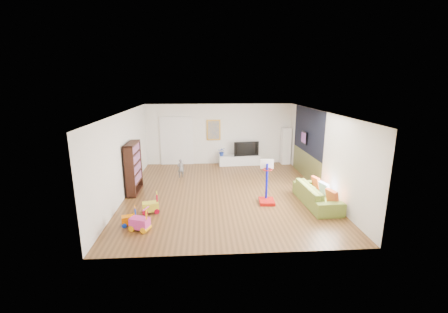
{
  "coord_description": "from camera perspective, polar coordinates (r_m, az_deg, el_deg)",
  "views": [
    {
      "loc": [
        -0.65,
        -9.52,
        3.63
      ],
      "look_at": [
        0.0,
        0.4,
        1.15
      ],
      "focal_mm": 24.0,
      "sensor_mm": 36.0,
      "label": 1
    }
  ],
  "objects": [
    {
      "name": "floor",
      "position": [
        10.21,
        0.15,
        -6.82
      ],
      "size": [
        6.5,
        7.5,
        0.0
      ],
      "primitive_type": "cube",
      "color": "brown",
      "rests_on": "ground"
    },
    {
      "name": "child",
      "position": [
        11.76,
        -8.25,
        -2.25
      ],
      "size": [
        0.31,
        0.26,
        0.73
      ],
      "primitive_type": "imported",
      "rotation": [
        0.0,
        0.0,
        3.49
      ],
      "color": "slate",
      "rests_on": "ground"
    },
    {
      "name": "tv",
      "position": [
        13.4,
        4.17,
        1.56
      ],
      "size": [
        1.13,
        0.29,
        0.65
      ],
      "primitive_type": "imported",
      "rotation": [
        0.0,
        0.0,
        0.13
      ],
      "color": "black",
      "rests_on": "media_console"
    },
    {
      "name": "doorway",
      "position": [
        13.54,
        -8.99,
        2.85
      ],
      "size": [
        1.45,
        0.06,
        2.1
      ],
      "primitive_type": "cube",
      "color": "white",
      "rests_on": "ground"
    },
    {
      "name": "ride_on_pink",
      "position": [
        7.91,
        -15.81,
        -11.36
      ],
      "size": [
        0.54,
        0.44,
        0.63
      ],
      "primitive_type": "cube",
      "rotation": [
        0.0,
        0.0,
        -0.36
      ],
      "color": "#D3348E",
      "rests_on": "ground"
    },
    {
      "name": "wall_front",
      "position": [
        6.24,
        2.51,
        -7.44
      ],
      "size": [
        6.5,
        0.0,
        2.7
      ],
      "primitive_type": "cube",
      "color": "silver",
      "rests_on": "ground"
    },
    {
      "name": "vase_plant",
      "position": [
        13.33,
        -0.4,
        0.95
      ],
      "size": [
        0.39,
        0.35,
        0.38
      ],
      "primitive_type": "imported",
      "rotation": [
        0.0,
        0.0,
        -0.16
      ],
      "color": "navy",
      "rests_on": "media_console"
    },
    {
      "name": "tall_cabinet",
      "position": [
        13.81,
        11.66,
        1.99
      ],
      "size": [
        0.4,
        0.4,
        1.65
      ],
      "primitive_type": "cube",
      "rotation": [
        0.0,
        0.0,
        0.05
      ],
      "color": "white",
      "rests_on": "ground"
    },
    {
      "name": "wall_back",
      "position": [
        13.48,
        -0.93,
        4.27
      ],
      "size": [
        6.5,
        0.0,
        2.7
      ],
      "primitive_type": "cube",
      "color": "silver",
      "rests_on": "ground"
    },
    {
      "name": "bookshelf",
      "position": [
        10.4,
        -16.85,
        -2.1
      ],
      "size": [
        0.31,
        1.17,
        1.7
      ],
      "primitive_type": "cube",
      "rotation": [
        0.0,
        0.0,
        -0.01
      ],
      "color": "black",
      "rests_on": "ground"
    },
    {
      "name": "artwork_right",
      "position": [
        11.94,
        15.0,
        3.5
      ],
      "size": [
        0.04,
        0.56,
        0.46
      ],
      "primitive_type": "cube",
      "color": "#7F3F8C",
      "rests_on": "wall_right"
    },
    {
      "name": "ride_on_orange",
      "position": [
        8.26,
        -17.63,
        -10.84
      ],
      "size": [
        0.43,
        0.33,
        0.5
      ],
      "primitive_type": "cube",
      "rotation": [
        0.0,
        0.0,
        0.27
      ],
      "color": "orange",
      "rests_on": "ground"
    },
    {
      "name": "painting_back",
      "position": [
        13.4,
        -2.0,
        5.07
      ],
      "size": [
        0.62,
        0.06,
        0.92
      ],
      "primitive_type": "cube",
      "color": "gold",
      "rests_on": "wall_back"
    },
    {
      "name": "wall_left",
      "position": [
        10.13,
        -18.52,
        0.26
      ],
      "size": [
        0.0,
        7.5,
        2.7
      ],
      "primitive_type": "cube",
      "color": "silver",
      "rests_on": "ground"
    },
    {
      "name": "ceiling",
      "position": [
        9.59,
        0.16,
        8.44
      ],
      "size": [
        6.5,
        7.5,
        0.0
      ],
      "primitive_type": "cube",
      "color": "white",
      "rests_on": "ground"
    },
    {
      "name": "pillow_right",
      "position": [
        10.14,
        17.14,
        -4.75
      ],
      "size": [
        0.18,
        0.39,
        0.38
      ],
      "primitive_type": "cube",
      "rotation": [
        0.0,
        0.0,
        0.22
      ],
      "color": "#C04522",
      "rests_on": "sofa"
    },
    {
      "name": "olive_wainscot",
      "position": [
        12.0,
        15.28,
        -1.61
      ],
      "size": [
        0.01,
        3.2,
        1.0
      ],
      "primitive_type": "cube",
      "color": "brown",
      "rests_on": "wall_right"
    },
    {
      "name": "media_console",
      "position": [
        13.47,
        2.93,
        -0.7
      ],
      "size": [
        1.85,
        0.55,
        0.43
      ],
      "primitive_type": "cube",
      "rotation": [
        0.0,
        0.0,
        0.05
      ],
      "color": "white",
      "rests_on": "ground"
    },
    {
      "name": "navy_accent",
      "position": [
        11.73,
        15.7,
        4.75
      ],
      "size": [
        0.01,
        3.2,
        1.7
      ],
      "primitive_type": "cube",
      "color": "black",
      "rests_on": "wall_right"
    },
    {
      "name": "pillow_center",
      "position": [
        9.62,
        18.59,
        -5.88
      ],
      "size": [
        0.2,
        0.42,
        0.41
      ],
      "primitive_type": "cube",
      "rotation": [
        0.0,
        0.0,
        0.24
      ],
      "color": "silver",
      "rests_on": "sofa"
    },
    {
      "name": "basketball_hoop",
      "position": [
        9.2,
        8.26,
        -4.86
      ],
      "size": [
        0.5,
        0.6,
        1.35
      ],
      "primitive_type": "cube",
      "rotation": [
        0.0,
        0.0,
        -0.07
      ],
      "color": "#A8110C",
      "rests_on": "ground"
    },
    {
      "name": "ride_on_yellow",
      "position": [
        8.82,
        -13.86,
        -8.62
      ],
      "size": [
        0.5,
        0.37,
        0.6
      ],
      "primitive_type": "cube",
      "rotation": [
        0.0,
        0.0,
        0.22
      ],
      "color": "yellow",
      "rests_on": "ground"
    },
    {
      "name": "pillow_left",
      "position": [
        9.05,
        19.91,
        -7.25
      ],
      "size": [
        0.22,
        0.43,
        0.42
      ],
      "primitive_type": "cube",
      "rotation": [
        0.0,
        0.0,
        0.29
      ],
      "color": "#B14921",
      "rests_on": "sofa"
    },
    {
      "name": "sofa",
      "position": [
        9.57,
        17.27,
        -6.99
      ],
      "size": [
        0.9,
        2.11,
        0.61
      ],
      "primitive_type": "imported",
      "rotation": [
        0.0,
        0.0,
        1.61
      ],
      "color": "olive",
      "rests_on": "ground"
    },
    {
      "name": "wall_right",
      "position": [
        10.54,
        18.08,
        0.81
      ],
      "size": [
        0.0,
        7.5,
        2.7
      ],
      "primitive_type": "cube",
      "color": "silver",
      "rests_on": "ground"
    }
  ]
}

